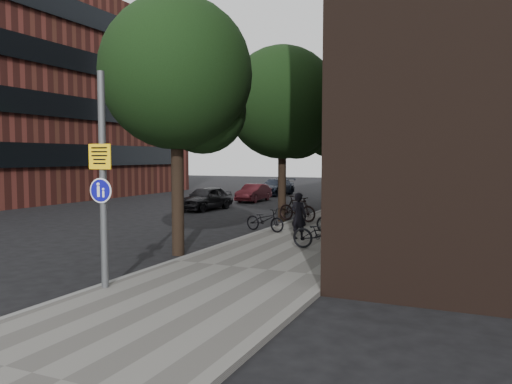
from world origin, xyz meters
The scene contains 15 objects.
ground centered at (0.00, 0.00, 0.00)m, with size 120.00×120.00×0.00m, color black.
sidewalk centered at (0.25, 10.00, 0.06)m, with size 4.50×60.00×0.12m, color slate.
curb_edge centered at (-2.00, 10.00, 0.07)m, with size 0.15×60.00×0.13m, color slate.
street_tree_near centered at (-2.53, 4.64, 5.11)m, with size 4.40×4.40×7.50m.
street_tree_mid centered at (-2.53, 13.14, 5.11)m, with size 5.00×5.00×7.80m.
street_tree_far centered at (-2.53, 22.14, 5.11)m, with size 5.00×5.00×7.80m.
signpost centered at (-1.77, 0.39, 2.42)m, with size 0.53×0.15×4.55m.
pedestrian centered at (-0.04, 7.91, 0.91)m, with size 0.58×0.38×1.59m, color black.
parked_bike_facade_near centered at (1.20, 6.49, 0.60)m, with size 0.64×1.83×0.96m, color black.
parked_bike_facade_far centered at (0.87, 9.60, 0.61)m, with size 0.46×1.64×0.98m, color black.
parked_bike_curb_near centered at (-1.80, 9.16, 0.56)m, with size 0.58×1.66×0.87m, color black.
parked_bike_curb_far centered at (-1.65, 12.37, 0.67)m, with size 0.52×1.84×1.11m, color black.
parked_car_near centered at (-8.19, 15.87, 0.65)m, with size 1.53×3.79×1.29m, color black.
parked_car_mid centered at (-7.89, 21.62, 0.56)m, with size 1.20×3.43×1.13m, color maroon.
parked_car_far centered at (-8.59, 27.10, 0.63)m, with size 1.75×4.31×1.25m, color #1B2332.
Camera 1 is at (5.43, -7.85, 2.89)m, focal length 35.00 mm.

